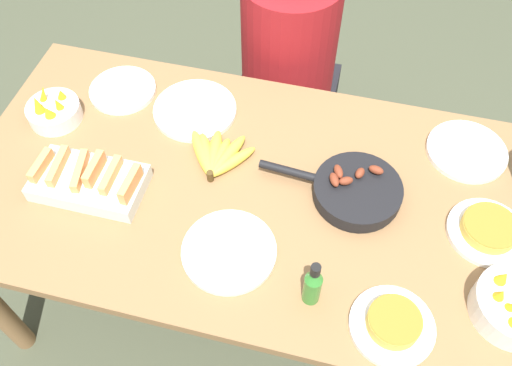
{
  "coord_description": "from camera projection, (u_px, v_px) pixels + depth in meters",
  "views": [
    {
      "loc": [
        0.22,
        -0.89,
        2.04
      ],
      "look_at": [
        0.0,
        0.0,
        0.78
      ],
      "focal_mm": 38.0,
      "sensor_mm": 36.0,
      "label": 1
    }
  ],
  "objects": [
    {
      "name": "person_figure",
      "position": [
        286.0,
        86.0,
        2.19
      ],
      "size": [
        0.39,
        0.39,
        1.21
      ],
      "color": "black",
      "rests_on": "ground_plane"
    },
    {
      "name": "dining_table",
      "position": [
        256.0,
        207.0,
        1.65
      ],
      "size": [
        1.74,
        0.9,
        0.75
      ],
      "color": "olive",
      "rests_on": "ground_plane"
    },
    {
      "name": "skillet",
      "position": [
        355.0,
        190.0,
        1.54
      ],
      "size": [
        0.42,
        0.25,
        0.08
      ],
      "rotation": [
        0.0,
        0.0,
        3.06
      ],
      "color": "black",
      "rests_on": "dining_table"
    },
    {
      "name": "empty_plate_mid_edge",
      "position": [
        467.0,
        151.0,
        1.65
      ],
      "size": [
        0.24,
        0.24,
        0.02
      ],
      "color": "white",
      "rests_on": "dining_table"
    },
    {
      "name": "ground_plane",
      "position": [
        256.0,
        296.0,
        2.18
      ],
      "size": [
        14.0,
        14.0,
        0.0
      ],
      "primitive_type": "plane",
      "color": "#474C38"
    },
    {
      "name": "banana_bunch",
      "position": [
        216.0,
        156.0,
        1.63
      ],
      "size": [
        0.23,
        0.19,
        0.04
      ],
      "color": "gold",
      "rests_on": "dining_table"
    },
    {
      "name": "frittata_plate_side",
      "position": [
        393.0,
        324.0,
        1.32
      ],
      "size": [
        0.21,
        0.21,
        0.06
      ],
      "color": "white",
      "rests_on": "dining_table"
    },
    {
      "name": "fruit_bowl_citrus",
      "position": [
        54.0,
        111.0,
        1.71
      ],
      "size": [
        0.17,
        0.17,
        0.11
      ],
      "color": "white",
      "rests_on": "dining_table"
    },
    {
      "name": "empty_plate_far_left",
      "position": [
        123.0,
        90.0,
        1.81
      ],
      "size": [
        0.22,
        0.22,
        0.02
      ],
      "color": "white",
      "rests_on": "dining_table"
    },
    {
      "name": "frittata_plate_center",
      "position": [
        488.0,
        230.0,
        1.47
      ],
      "size": [
        0.22,
        0.22,
        0.05
      ],
      "color": "white",
      "rests_on": "dining_table"
    },
    {
      "name": "melon_tray",
      "position": [
        89.0,
        181.0,
        1.55
      ],
      "size": [
        0.32,
        0.18,
        0.1
      ],
      "color": "silver",
      "rests_on": "dining_table"
    },
    {
      "name": "empty_plate_far_right",
      "position": [
        229.0,
        251.0,
        1.45
      ],
      "size": [
        0.26,
        0.26,
        0.02
      ],
      "color": "white",
      "rests_on": "dining_table"
    },
    {
      "name": "empty_plate_near_front",
      "position": [
        195.0,
        110.0,
        1.75
      ],
      "size": [
        0.27,
        0.27,
        0.02
      ],
      "color": "white",
      "rests_on": "dining_table"
    },
    {
      "name": "hot_sauce_bottle",
      "position": [
        313.0,
        285.0,
        1.32
      ],
      "size": [
        0.05,
        0.05,
        0.17
      ],
      "color": "#337F2D",
      "rests_on": "dining_table"
    }
  ]
}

